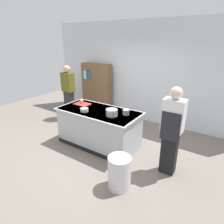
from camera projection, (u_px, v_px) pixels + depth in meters
name	position (u px, v px, depth m)	size (l,w,h in m)	color
ground_plane	(99.00, 144.00, 4.82)	(10.00, 10.00, 0.00)	slate
back_wall	(139.00, 72.00, 5.92)	(6.40, 0.12, 3.00)	silver
counter_island	(99.00, 127.00, 4.65)	(1.98, 0.98, 0.90)	#B7BABF
cutting_board	(82.00, 104.00, 4.91)	(0.40, 0.28, 0.02)	red
onion	(81.00, 101.00, 4.96)	(0.09, 0.09, 0.09)	tan
stock_pot	(112.00, 113.00, 4.16)	(0.32, 0.25, 0.15)	#B7BABF
sauce_pan	(126.00, 112.00, 4.23)	(0.21, 0.15, 0.12)	#99999E
mixing_bowl	(84.00, 110.00, 4.42)	(0.19, 0.19, 0.08)	#B7BABF
trash_bin	(119.00, 172.00, 3.33)	(0.41, 0.41, 0.60)	silver
person_chef	(172.00, 130.00, 3.50)	(0.38, 0.25, 1.72)	black
person_guest	(69.00, 91.00, 6.14)	(0.38, 0.24, 1.72)	#2C2C2C
bookshelf	(97.00, 89.00, 6.67)	(1.10, 0.31, 1.70)	brown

